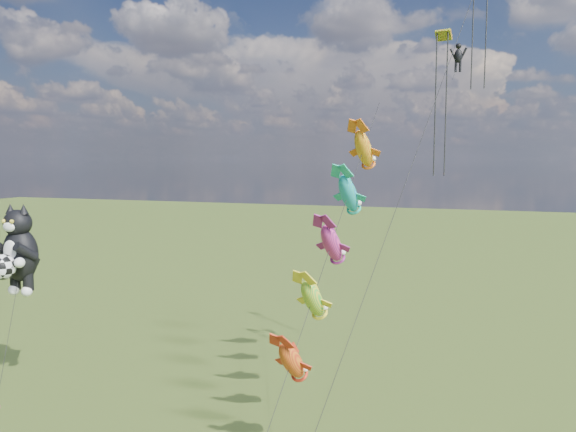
% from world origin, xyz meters
% --- Properties ---
extents(ground, '(300.00, 300.00, 0.00)m').
position_xyz_m(ground, '(0.00, 0.00, 0.00)').
color(ground, '#263C0F').
extents(cat_kite_rig, '(2.69, 4.26, 12.24)m').
position_xyz_m(cat_kite_rig, '(-3.32, 2.01, 9.27)').
color(cat_kite_rig, brown).
rests_on(cat_kite_rig, ground).
extents(fish_windsock_rig, '(3.33, 15.71, 18.63)m').
position_xyz_m(fish_windsock_rig, '(16.91, 3.62, 10.47)').
color(fish_windsock_rig, brown).
rests_on(fish_windsock_rig, ground).
extents(parafoil_rig, '(7.68, 16.27, 27.30)m').
position_xyz_m(parafoil_rig, '(22.89, 8.24, 20.88)').
color(parafoil_rig, brown).
rests_on(parafoil_rig, ground).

